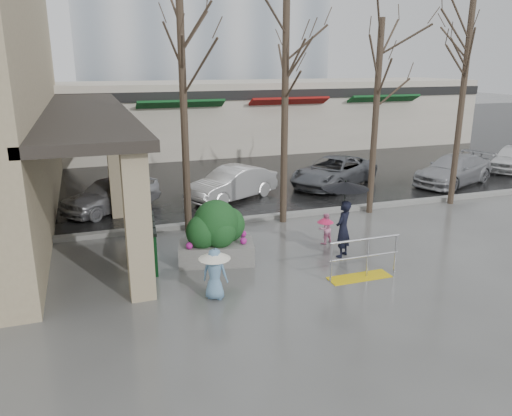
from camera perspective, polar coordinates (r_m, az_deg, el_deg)
ground at (r=13.17m, az=4.14°, el=-6.65°), size 120.00×120.00×0.00m
street_asphalt at (r=33.86m, az=-10.68°, el=7.42°), size 120.00×36.00×0.01m
curb at (r=16.66m, az=-1.23°, el=-1.31°), size 120.00×0.30×0.15m
canopy_slab at (r=19.17m, az=-19.23°, el=10.98°), size 2.80×18.00×0.25m
pillar_front at (r=11.18m, az=-13.34°, el=-1.74°), size 0.55×0.55×3.50m
pillar_back at (r=17.47m, az=-15.65°, el=4.60°), size 0.55×0.55×3.50m
storefront_row at (r=30.04m, az=-5.86°, el=10.36°), size 34.00×6.74×4.00m
handrail at (r=12.63m, az=12.06°, el=-6.19°), size 1.90×0.50×1.03m
tree_west at (r=14.98m, az=-8.46°, el=16.00°), size 3.20×3.20×6.80m
tree_midwest at (r=15.90m, az=3.41°, el=16.70°), size 3.20×3.20×7.00m
tree_mideast at (r=17.42m, az=13.84°, el=15.02°), size 3.20×3.20×6.50m
tree_east at (r=19.52m, az=22.99°, el=15.88°), size 3.20×3.20×7.20m
woman at (r=13.56m, az=10.04°, el=-0.13°), size 1.26×1.26×2.14m
child_pink at (r=14.69m, az=7.92°, el=-2.10°), size 0.51×0.49×0.92m
child_blue at (r=11.21m, az=-4.74°, el=-6.95°), size 0.72×0.72×1.19m
planter at (r=13.17m, az=-4.57°, el=-2.85°), size 2.13×1.41×1.71m
news_boxes at (r=13.46m, az=-12.34°, el=-3.87°), size 0.65×2.07×1.14m
car_a at (r=18.48m, az=-16.21°, el=1.60°), size 3.89×3.33×1.26m
car_b at (r=19.21m, az=-2.74°, el=2.81°), size 4.01×2.96×1.26m
car_c at (r=21.59m, az=8.90°, el=4.15°), size 4.95×4.17×1.26m
car_d at (r=23.30m, az=21.66°, el=4.08°), size 4.69×3.20×1.26m
car_e at (r=27.32m, az=27.23°, el=5.09°), size 3.91×3.27×1.26m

